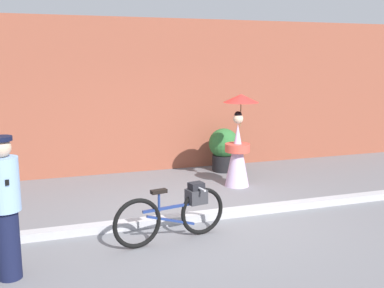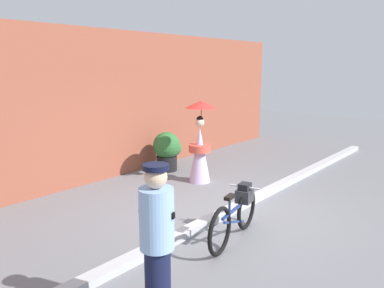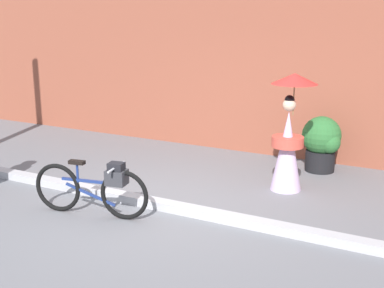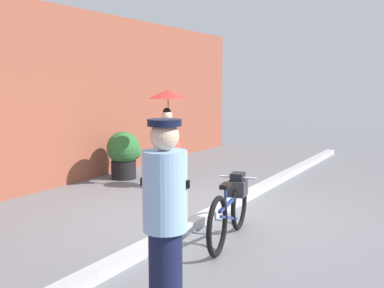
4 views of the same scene
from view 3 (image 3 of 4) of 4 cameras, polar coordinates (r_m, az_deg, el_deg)
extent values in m
plane|color=slate|center=(7.26, -3.48, -7.22)|extent=(30.00, 30.00, 0.00)
cube|color=brown|center=(10.02, 7.25, 8.62)|extent=(14.00, 0.40, 3.36)
cube|color=#B2B2B7|center=(7.24, -3.49, -6.78)|extent=(14.00, 0.20, 0.12)
torus|color=black|center=(6.82, -7.60, -5.68)|extent=(0.68, 0.19, 0.69)
torus|color=black|center=(7.28, -14.79, -4.74)|extent=(0.68, 0.19, 0.69)
cube|color=navy|center=(6.99, -11.37, -4.11)|extent=(0.83, 0.19, 0.04)
cube|color=navy|center=(7.06, -11.29, -5.55)|extent=(0.73, 0.17, 0.27)
cylinder|color=navy|center=(7.05, -12.70, -3.10)|extent=(0.03, 0.03, 0.28)
cube|color=black|center=(7.01, -12.77, -2.01)|extent=(0.23, 0.13, 0.05)
cylinder|color=silver|center=(6.75, -8.48, -2.58)|extent=(0.12, 0.48, 0.03)
cube|color=#333338|center=(6.79, -8.43, -3.71)|extent=(0.30, 0.27, 0.20)
cube|color=black|center=(6.75, -8.47, -2.66)|extent=(0.23, 0.19, 0.14)
cone|color=silver|center=(7.96, 10.60, -0.77)|extent=(0.48, 0.48, 1.24)
cylinder|color=#D14C3D|center=(7.92, 10.65, 0.27)|extent=(0.49, 0.49, 0.16)
sphere|color=beige|center=(7.80, 10.85, 4.35)|extent=(0.20, 0.20, 0.20)
sphere|color=black|center=(7.79, 10.87, 4.86)|extent=(0.15, 0.15, 0.15)
cylinder|color=olive|center=(7.78, 11.33, 5.17)|extent=(0.02, 0.02, 0.55)
cone|color=red|center=(7.74, 11.43, 7.18)|extent=(0.69, 0.69, 0.16)
cylinder|color=black|center=(9.16, 14.12, -1.81)|extent=(0.51, 0.51, 0.36)
sphere|color=#2D6B33|center=(9.04, 14.29, 0.92)|extent=(0.67, 0.67, 0.67)
sphere|color=#2D6B33|center=(8.93, 15.14, 0.15)|extent=(0.37, 0.37, 0.37)
camera|label=1|loc=(5.94, -68.17, 3.47)|focal=42.44mm
camera|label=2|loc=(9.04, -48.97, 8.79)|focal=36.07mm
camera|label=4|loc=(9.47, -44.83, 5.60)|focal=41.69mm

